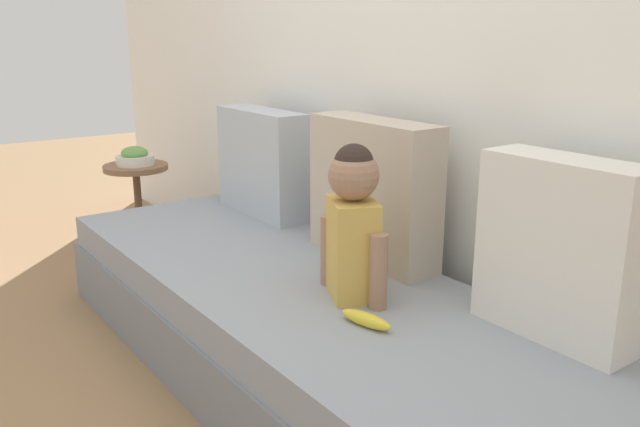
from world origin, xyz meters
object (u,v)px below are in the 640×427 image
Objects in this scene: side_table at (137,186)px; couch at (301,329)px; throw_pillow_left at (262,162)px; banana at (366,319)px; throw_pillow_center at (373,191)px; throw_pillow_right at (560,249)px; toddler at (353,222)px; fruit_bowl at (135,157)px.

couch is at bearing -1.99° from side_table.
throw_pillow_left is 1.08× the size of side_table.
side_table reaches higher than banana.
throw_pillow_center is 1.12× the size of throw_pillow_right.
banana is (0.43, -0.07, 0.22)m from couch.
toddler is 2.86× the size of banana.
side_table is at bearing -173.90° from throw_pillow_right.
banana is at bearing -8.77° from couch.
throw_pillow_left is 0.97m from side_table.
throw_pillow_right is at bearing 6.10° from fruit_bowl.
throw_pillow_center is at bearing 90.00° from couch.
fruit_bowl is at bearing -163.90° from throw_pillow_left.
fruit_bowl is at bearing 178.01° from couch.
couch is at bearing -157.47° from throw_pillow_right.
throw_pillow_left is at bearing 157.47° from couch.
throw_pillow_left is 1.03m from toddler.
couch is at bearing -22.53° from throw_pillow_left.
fruit_bowl is (0.00, -0.00, 0.16)m from side_table.
throw_pillow_right is at bearing 6.10° from side_table.
fruit_bowl is (-1.67, -0.26, -0.11)m from throw_pillow_center.
couch is 5.09× the size of toddler.
banana is 2.10m from side_table.
toddler is 0.32m from banana.
throw_pillow_center is (0.00, 0.32, 0.45)m from couch.
couch is at bearing -169.74° from toddler.
toddler is at bearing -50.20° from throw_pillow_center.
toddler is (1.00, -0.28, 0.01)m from throw_pillow_left.
throw_pillow_left is at bearing 16.10° from side_table.
fruit_bowl reaches higher than side_table.
toddler is at bearing -152.74° from throw_pillow_right.
throw_pillow_center reaches higher than side_table.
toddler is at bearing 151.46° from banana.
banana reaches higher than couch.
throw_pillow_right is 2.90× the size of banana.
throw_pillow_left is 1.27m from banana.
throw_pillow_center reaches higher than banana.
fruit_bowl is (-0.90, -0.26, -0.09)m from throw_pillow_left.
throw_pillow_center is 0.77m from throw_pillow_right.
throw_pillow_right is at bearing 0.00° from throw_pillow_center.
throw_pillow_right reaches higher than fruit_bowl.
toddler is at bearing -0.49° from fruit_bowl.
throw_pillow_center reaches higher than fruit_bowl.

